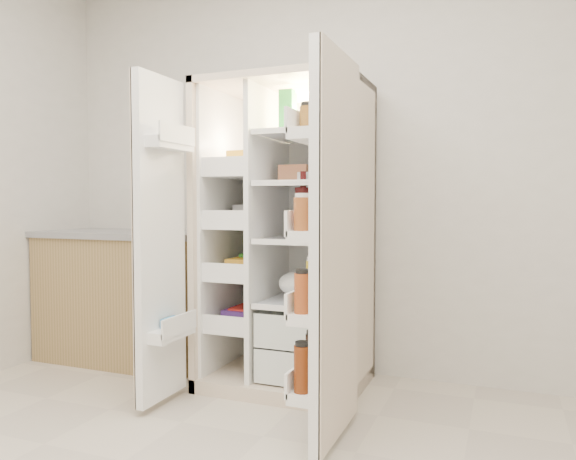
% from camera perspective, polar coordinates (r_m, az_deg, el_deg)
% --- Properties ---
extents(wall_back, '(4.00, 0.02, 2.70)m').
position_cam_1_polar(wall_back, '(3.55, 4.86, 7.02)').
color(wall_back, silver).
rests_on(wall_back, floor).
extents(refrigerator, '(0.92, 0.70, 1.80)m').
position_cam_1_polar(refrigerator, '(3.28, 0.39, -3.22)').
color(refrigerator, beige).
rests_on(refrigerator, floor).
extents(freezer_door, '(0.15, 0.40, 1.72)m').
position_cam_1_polar(freezer_door, '(2.98, -13.18, -1.07)').
color(freezer_door, white).
rests_on(freezer_door, floor).
extents(fridge_door, '(0.17, 0.58, 1.72)m').
position_cam_1_polar(fridge_door, '(2.46, 4.56, -2.22)').
color(fridge_door, white).
rests_on(fridge_door, floor).
extents(kitchen_counter, '(1.23, 0.66, 0.90)m').
position_cam_1_polar(kitchen_counter, '(3.98, -16.13, -6.54)').
color(kitchen_counter, '#9D7F4E').
rests_on(kitchen_counter, floor).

